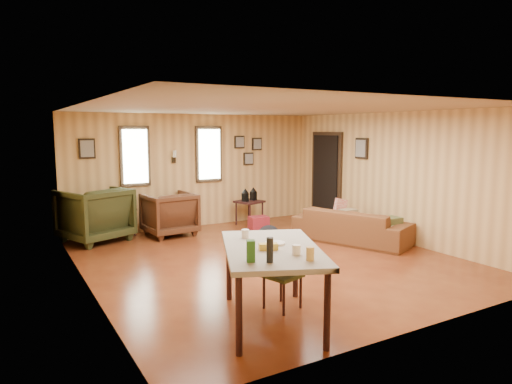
# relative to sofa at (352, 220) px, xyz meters

# --- Properties ---
(room) EXTENTS (5.54, 6.04, 2.44)m
(room) POSITION_rel_sofa_xyz_m (-1.76, 0.07, 0.79)
(room) COLOR brown
(room) RESTS_ON ground
(sofa) EXTENTS (1.40, 2.19, 0.83)m
(sofa) POSITION_rel_sofa_xyz_m (0.00, 0.00, 0.00)
(sofa) COLOR brown
(sofa) RESTS_ON ground
(recliner_brown) EXTENTS (0.98, 0.93, 0.94)m
(recliner_brown) POSITION_rel_sofa_xyz_m (-2.73, 2.24, 0.06)
(recliner_brown) COLOR #472615
(recliner_brown) RESTS_ON ground
(recliner_green) EXTENTS (1.38, 1.34, 1.11)m
(recliner_green) POSITION_rel_sofa_xyz_m (-4.11, 2.44, 0.14)
(recliner_green) COLOR #2C3016
(recliner_green) RESTS_ON ground
(end_table) EXTENTS (0.64, 0.61, 0.65)m
(end_table) POSITION_rel_sofa_xyz_m (-3.61, 2.67, -0.05)
(end_table) COLOR black
(end_table) RESTS_ON ground
(side_table) EXTENTS (0.65, 0.65, 0.82)m
(side_table) POSITION_rel_sofa_xyz_m (-0.88, 2.32, 0.14)
(side_table) COLOR black
(side_table) RESTS_ON ground
(cooler) EXTENTS (0.41, 0.31, 0.28)m
(cooler) POSITION_rel_sofa_xyz_m (-0.95, 1.80, -0.28)
(cooler) COLOR maroon
(cooler) RESTS_ON ground
(backpack) EXTENTS (0.50, 0.42, 0.37)m
(backpack) POSITION_rel_sofa_xyz_m (-1.47, 0.55, -0.23)
(backpack) COLOR black
(backpack) RESTS_ON ground
(sofa_pillows) EXTENTS (0.36, 1.53, 0.32)m
(sofa_pillows) POSITION_rel_sofa_xyz_m (0.36, 0.02, 0.08)
(sofa_pillows) COLOR #4E5630
(sofa_pillows) RESTS_ON sofa
(dining_table) EXTENTS (1.54, 1.89, 1.08)m
(dining_table) POSITION_rel_sofa_xyz_m (-3.16, -2.28, 0.35)
(dining_table) COLOR gray
(dining_table) RESTS_ON ground
(dining_chair) EXTENTS (0.46, 0.46, 0.83)m
(dining_chair) POSITION_rel_sofa_xyz_m (-2.79, -2.00, 0.05)
(dining_chair) COLOR #2C3016
(dining_chair) RESTS_ON ground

